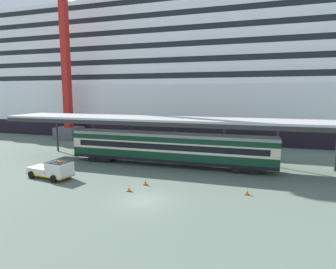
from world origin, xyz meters
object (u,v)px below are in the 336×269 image
(cruise_ship, at_px, (274,76))
(dockside_crane, at_px, (68,33))
(service_truck, at_px, (53,170))
(traffic_cone_near, at_px, (129,188))
(traffic_cone_far, at_px, (145,181))
(train_carriage, at_px, (169,148))
(traffic_cone_mid, at_px, (247,191))

(cruise_ship, height_order, dockside_crane, dockside_crane)
(service_truck, distance_m, traffic_cone_near, 9.46)
(cruise_ship, height_order, service_truck, cruise_ship)
(service_truck, relative_size, traffic_cone_far, 7.56)
(cruise_ship, distance_m, traffic_cone_near, 44.60)
(cruise_ship, relative_size, traffic_cone_far, 240.81)
(traffic_cone_near, distance_m, dockside_crane, 39.57)
(traffic_cone_near, bearing_deg, cruise_ship, 71.06)
(train_carriage, bearing_deg, traffic_cone_near, -93.96)
(cruise_ship, height_order, traffic_cone_near, cruise_ship)
(traffic_cone_mid, bearing_deg, service_truck, -176.67)
(cruise_ship, relative_size, traffic_cone_near, 274.26)
(train_carriage, xyz_separation_m, service_truck, (-10.07, -9.07, -1.33))
(dockside_crane, bearing_deg, cruise_ship, 23.09)
(traffic_cone_far, bearing_deg, service_truck, -174.34)
(traffic_cone_near, xyz_separation_m, traffic_cone_far, (0.76, 2.21, 0.04))
(traffic_cone_near, height_order, traffic_cone_far, traffic_cone_far)
(cruise_ship, bearing_deg, dockside_crane, -156.91)
(train_carriage, height_order, traffic_cone_near, train_carriage)
(traffic_cone_mid, height_order, traffic_cone_far, traffic_cone_far)
(cruise_ship, xyz_separation_m, traffic_cone_mid, (-3.41, -38.20, -12.20))
(train_carriage, distance_m, traffic_cone_mid, 12.75)
(train_carriage, bearing_deg, cruise_ship, 66.44)
(cruise_ship, relative_size, service_truck, 31.83)
(train_carriage, height_order, traffic_cone_mid, train_carriage)
(cruise_ship, bearing_deg, service_truck, -120.60)
(dockside_crane, bearing_deg, service_truck, -58.35)
(traffic_cone_far, relative_size, dockside_crane, 0.01)
(traffic_cone_mid, bearing_deg, traffic_cone_far, -179.11)
(cruise_ship, xyz_separation_m, service_truck, (-23.28, -39.36, -11.55))
(dockside_crane, bearing_deg, traffic_cone_mid, -32.91)
(cruise_ship, relative_size, traffic_cone_mid, 248.63)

